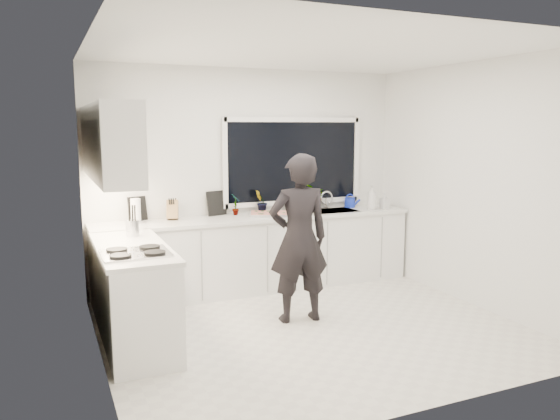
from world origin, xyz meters
name	(u,v)px	position (x,y,z in m)	size (l,w,h in m)	color
floor	(311,329)	(0.00, 0.00, -0.01)	(4.00, 3.50, 0.02)	beige
wall_back	(249,178)	(0.00, 1.76, 1.35)	(4.00, 0.02, 2.70)	white
wall_left	(94,206)	(-2.01, 0.00, 1.35)	(0.02, 3.50, 2.70)	white
wall_right	(474,185)	(2.01, 0.00, 1.35)	(0.02, 3.50, 2.70)	white
ceiling	(314,49)	(0.00, 0.00, 2.71)	(4.00, 3.50, 0.02)	white
window	(294,161)	(0.60, 1.73, 1.55)	(1.80, 0.02, 1.00)	black
base_cabinets_back	(258,254)	(0.00, 1.45, 0.44)	(3.92, 0.58, 0.88)	white
base_cabinets_left	(134,296)	(-1.67, 0.35, 0.44)	(0.58, 1.60, 0.88)	white
countertop_back	(259,217)	(0.00, 1.44, 0.90)	(3.94, 0.62, 0.04)	silver
countertop_left	(132,248)	(-1.67, 0.35, 0.90)	(0.62, 1.60, 0.04)	silver
upper_cabinets	(109,142)	(-1.79, 0.70, 1.85)	(0.34, 2.10, 0.70)	white
sink	(334,214)	(1.05, 1.45, 0.87)	(0.58, 0.42, 0.14)	silver
faucet	(327,200)	(1.05, 1.65, 1.03)	(0.03, 0.03, 0.22)	silver
stovetop	(136,252)	(-1.69, 0.00, 0.94)	(0.56, 0.48, 0.03)	black
person	(299,239)	(-0.02, 0.26, 0.87)	(0.63, 0.41, 1.73)	black
pizza_tray	(270,214)	(0.14, 1.42, 0.94)	(0.50, 0.37, 0.03)	#BCBCC0
pizza	(270,213)	(0.14, 1.42, 0.95)	(0.46, 0.33, 0.01)	red
watering_can	(350,202)	(1.38, 1.61, 0.98)	(0.14, 0.14, 0.13)	#1329B5
paper_towel_roll	(136,211)	(-1.44, 1.55, 1.05)	(0.11, 0.11, 0.26)	white
knife_block	(172,210)	(-1.02, 1.59, 1.03)	(0.13, 0.10, 0.22)	#9B7848
utensil_crock	(132,228)	(-1.59, 0.80, 1.00)	(0.13, 0.13, 0.16)	#AAABAF
picture_frame_large	(138,209)	(-1.40, 1.69, 1.06)	(0.22, 0.02, 0.28)	black
picture_frame_small	(216,203)	(-0.45, 1.69, 1.07)	(0.25, 0.02, 0.30)	black
herb_plants	(299,198)	(0.62, 1.61, 1.08)	(1.30, 0.35, 0.34)	#26662D
soap_bottles	(375,198)	(1.58, 1.30, 1.07)	(0.33, 0.17, 0.33)	#D8BF66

